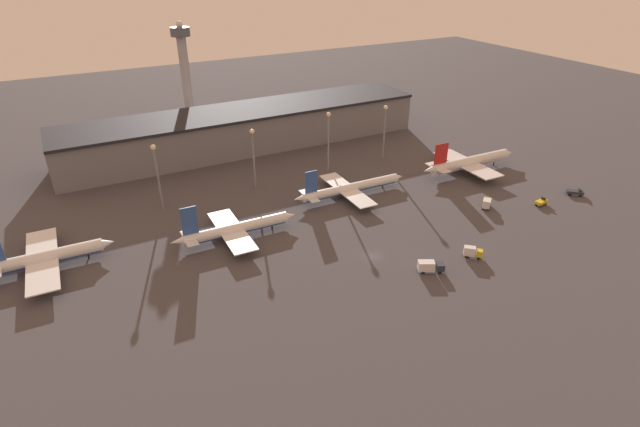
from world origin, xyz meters
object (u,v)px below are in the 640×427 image
(airplane_1, at_px, (235,229))
(airplane_0, at_px, (46,258))
(service_vehicle_1, at_px, (487,203))
(control_tower, at_px, (185,69))
(airplane_3, at_px, (470,162))
(airplane_2, at_px, (350,188))
(service_vehicle_0, at_px, (541,202))
(service_vehicle_3, at_px, (575,192))
(service_vehicle_2, at_px, (472,252))
(service_vehicle_4, at_px, (430,266))

(airplane_1, bearing_deg, airplane_0, 170.93)
(service_vehicle_1, distance_m, control_tower, 154.29)
(service_vehicle_1, bearing_deg, airplane_3, 18.31)
(airplane_1, height_order, airplane_2, airplane_1)
(service_vehicle_0, distance_m, service_vehicle_3, 17.45)
(control_tower, bearing_deg, service_vehicle_0, -59.27)
(airplane_2, bearing_deg, service_vehicle_0, -33.43)
(airplane_3, distance_m, service_vehicle_2, 65.83)
(service_vehicle_4, distance_m, control_tower, 161.91)
(airplane_2, xyz_separation_m, airplane_3, (54.28, -3.67, 0.91))
(airplane_3, relative_size, service_vehicle_4, 6.07)
(airplane_2, height_order, control_tower, control_tower)
(airplane_0, relative_size, airplane_3, 0.79)
(service_vehicle_0, bearing_deg, service_vehicle_4, -176.68)
(service_vehicle_0, height_order, service_vehicle_1, service_vehicle_1)
(airplane_2, height_order, airplane_3, airplane_3)
(service_vehicle_2, bearing_deg, service_vehicle_1, 81.33)
(airplane_1, distance_m, service_vehicle_1, 87.37)
(airplane_3, bearing_deg, service_vehicle_1, -120.89)
(service_vehicle_2, relative_size, service_vehicle_4, 0.69)
(service_vehicle_2, distance_m, control_tower, 165.00)
(airplane_3, height_order, service_vehicle_4, airplane_3)
(airplane_2, distance_m, service_vehicle_0, 67.89)
(control_tower, bearing_deg, service_vehicle_2, -75.81)
(service_vehicle_2, bearing_deg, airplane_3, 90.71)
(airplane_2, xyz_separation_m, service_vehicle_0, (55.80, -38.63, -1.73))
(airplane_3, xyz_separation_m, service_vehicle_4, (-59.93, -48.81, -1.92))
(airplane_2, relative_size, service_vehicle_0, 9.12)
(control_tower, bearing_deg, service_vehicle_4, -81.31)
(airplane_1, relative_size, service_vehicle_2, 7.72)
(service_vehicle_2, height_order, service_vehicle_3, service_vehicle_2)
(airplane_2, distance_m, control_tower, 112.52)
(airplane_0, distance_m, airplane_2, 100.31)
(service_vehicle_2, bearing_deg, control_tower, 147.03)
(airplane_2, height_order, service_vehicle_1, airplane_2)
(airplane_1, relative_size, control_tower, 0.80)
(service_vehicle_2, xyz_separation_m, service_vehicle_4, (-15.80, -0.01, 0.03))
(airplane_2, relative_size, service_vehicle_3, 7.59)
(service_vehicle_3, distance_m, service_vehicle_4, 80.05)
(airplane_1, bearing_deg, service_vehicle_2, -35.93)
(airplane_1, xyz_separation_m, service_vehicle_2, (57.56, -43.68, -1.23))
(airplane_1, distance_m, service_vehicle_0, 107.46)
(airplane_1, bearing_deg, airplane_2, 11.76)
(airplane_0, bearing_deg, airplane_3, -0.41)
(service_vehicle_1, height_order, service_vehicle_3, service_vehicle_1)
(airplane_2, distance_m, airplane_3, 54.41)
(service_vehicle_0, bearing_deg, airplane_2, 135.92)
(airplane_1, xyz_separation_m, airplane_3, (101.69, 5.12, 0.72))
(service_vehicle_4, height_order, control_tower, control_tower)
(airplane_3, bearing_deg, service_vehicle_2, -130.86)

